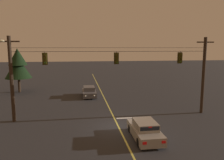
{
  "coord_description": "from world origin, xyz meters",
  "views": [
    {
      "loc": [
        -3.21,
        -18.16,
        6.81
      ],
      "look_at": [
        0.0,
        3.68,
        3.52
      ],
      "focal_mm": 35.45,
      "sensor_mm": 36.0,
      "label": 1
    }
  ],
  "objects_px": {
    "traffic_light_leftmost": "(45,59)",
    "tree_verge_near": "(18,65)",
    "car_oncoming_lead": "(89,92)",
    "traffic_light_centre": "(180,58)",
    "car_waiting_near_lane": "(145,130)",
    "traffic_light_left_inner": "(117,58)"
  },
  "relations": [
    {
      "from": "traffic_light_leftmost",
      "to": "tree_verge_near",
      "type": "relative_size",
      "value": 0.18
    },
    {
      "from": "traffic_light_leftmost",
      "to": "car_waiting_near_lane",
      "type": "height_order",
      "value": "traffic_light_leftmost"
    },
    {
      "from": "traffic_light_centre",
      "to": "car_waiting_near_lane",
      "type": "distance_m",
      "value": 9.15
    },
    {
      "from": "traffic_light_left_inner",
      "to": "traffic_light_centre",
      "type": "height_order",
      "value": "same"
    },
    {
      "from": "traffic_light_leftmost",
      "to": "car_oncoming_lead",
      "type": "distance_m",
      "value": 11.63
    },
    {
      "from": "traffic_light_centre",
      "to": "tree_verge_near",
      "type": "height_order",
      "value": "tree_verge_near"
    },
    {
      "from": "traffic_light_leftmost",
      "to": "car_oncoming_lead",
      "type": "height_order",
      "value": "traffic_light_leftmost"
    },
    {
      "from": "traffic_light_left_inner",
      "to": "traffic_light_centre",
      "type": "xyz_separation_m",
      "value": [
        6.44,
        0.0,
        0.0
      ]
    },
    {
      "from": "car_waiting_near_lane",
      "to": "traffic_light_leftmost",
      "type": "bearing_deg",
      "value": 144.92
    },
    {
      "from": "car_waiting_near_lane",
      "to": "tree_verge_near",
      "type": "height_order",
      "value": "tree_verge_near"
    },
    {
      "from": "traffic_light_leftmost",
      "to": "car_oncoming_lead",
      "type": "relative_size",
      "value": 0.28
    },
    {
      "from": "tree_verge_near",
      "to": "traffic_light_left_inner",
      "type": "bearing_deg",
      "value": -47.84
    },
    {
      "from": "car_waiting_near_lane",
      "to": "car_oncoming_lead",
      "type": "height_order",
      "value": "same"
    },
    {
      "from": "traffic_light_centre",
      "to": "car_oncoming_lead",
      "type": "relative_size",
      "value": 0.28
    },
    {
      "from": "traffic_light_leftmost",
      "to": "car_waiting_near_lane",
      "type": "xyz_separation_m",
      "value": [
        7.87,
        -5.53,
        -5.1
      ]
    },
    {
      "from": "car_waiting_near_lane",
      "to": "traffic_light_centre",
      "type": "bearing_deg",
      "value": 46.7
    },
    {
      "from": "car_waiting_near_lane",
      "to": "car_oncoming_lead",
      "type": "distance_m",
      "value": 15.43
    },
    {
      "from": "car_waiting_near_lane",
      "to": "tree_verge_near",
      "type": "xyz_separation_m",
      "value": [
        -13.89,
        19.51,
        3.55
      ]
    },
    {
      "from": "traffic_light_leftmost",
      "to": "tree_verge_near",
      "type": "height_order",
      "value": "tree_verge_near"
    },
    {
      "from": "car_waiting_near_lane",
      "to": "tree_verge_near",
      "type": "relative_size",
      "value": 0.65
    },
    {
      "from": "car_oncoming_lead",
      "to": "traffic_light_left_inner",
      "type": "bearing_deg",
      "value": -76.52
    },
    {
      "from": "car_oncoming_lead",
      "to": "tree_verge_near",
      "type": "xyz_separation_m",
      "value": [
        -10.38,
        4.49,
        3.55
      ]
    }
  ]
}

